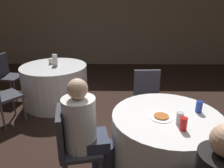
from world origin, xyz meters
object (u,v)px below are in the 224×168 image
object	(u,v)px
chair_far_west	(6,72)
soda_can_red	(183,124)
table_near	(164,145)
bottle_far	(55,60)
pizza_plate_near	(161,117)
soda_can_silver	(180,118)
person_white_shirt	(88,135)
chair_near_west	(71,142)
chair_near_north	(147,94)
soda_can_blue	(199,107)
table_far	(55,85)

from	to	relation	value
chair_far_west	soda_can_red	distance (m)	3.49
chair_far_west	soda_can_red	xyz separation A→B (m)	(2.68, -2.22, 0.25)
table_near	bottle_far	xyz separation A→B (m)	(-1.60, 1.79, 0.46)
pizza_plate_near	soda_can_silver	distance (m)	0.20
person_white_shirt	bottle_far	distance (m)	2.12
table_near	chair_far_west	world-z (taller)	chair_far_west
table_near	soda_can_silver	world-z (taller)	soda_can_silver
table_near	chair_near_west	size ratio (longest dim) A/B	1.28
chair_near_north	chair_far_west	distance (m)	2.73
chair_far_west	bottle_far	distance (m)	1.06
person_white_shirt	pizza_plate_near	size ratio (longest dim) A/B	4.83
chair_near_west	soda_can_red	bearing A→B (deg)	74.73
chair_near_north	chair_near_west	xyz separation A→B (m)	(-0.89, -1.16, 0.00)
chair_near_north	soda_can_red	world-z (taller)	chair_near_north
chair_far_west	table_near	bearing A→B (deg)	63.98
soda_can_red	soda_can_blue	world-z (taller)	same
chair_far_west	bottle_far	xyz separation A→B (m)	(1.01, -0.17, 0.29)
chair_near_west	bottle_far	xyz separation A→B (m)	(-0.64, 1.98, 0.29)
chair_near_west	soda_can_silver	bearing A→B (deg)	80.16
bottle_far	pizza_plate_near	bearing A→B (deg)	-50.17
table_near	soda_can_red	world-z (taller)	soda_can_red
table_near	pizza_plate_near	bearing A→B (deg)	-149.42
chair_near_north	soda_can_red	distance (m)	1.26
pizza_plate_near	soda_can_silver	bearing A→B (deg)	-40.66
table_far	chair_near_north	distance (m)	1.77
chair_near_west	soda_can_blue	size ratio (longest dim) A/B	7.17
chair_near_west	soda_can_blue	xyz separation A→B (m)	(1.29, 0.27, 0.25)
soda_can_silver	soda_can_red	bearing A→B (deg)	-87.34
chair_near_north	person_white_shirt	xyz separation A→B (m)	(-0.73, -1.13, 0.06)
chair_far_west	soda_can_blue	xyz separation A→B (m)	(2.94, -1.88, 0.25)
soda_can_red	chair_far_west	bearing A→B (deg)	140.36
person_white_shirt	soda_can_silver	size ratio (longest dim) A/B	9.64
chair_far_west	soda_can_red	bearing A→B (deg)	61.30
chair_near_north	chair_far_west	xyz separation A→B (m)	(-2.55, 0.99, 0.00)
chair_near_west	person_white_shirt	bearing A→B (deg)	90.00
table_far	bottle_far	size ratio (longest dim) A/B	5.82
table_far	chair_far_west	size ratio (longest dim) A/B	1.34
chair_far_west	person_white_shirt	size ratio (longest dim) A/B	0.74
pizza_plate_near	bottle_far	xyz separation A→B (m)	(-1.53, 1.83, 0.09)
chair_near_north	soda_can_silver	distance (m)	1.17
chair_far_west	pizza_plate_near	distance (m)	3.23
table_near	chair_near_north	world-z (taller)	chair_near_north
pizza_plate_near	soda_can_red	distance (m)	0.27
chair_far_west	pizza_plate_near	bearing A→B (deg)	62.64
table_far	person_white_shirt	size ratio (longest dim) A/B	0.99
person_white_shirt	bottle_far	xyz separation A→B (m)	(-0.80, 1.95, 0.24)
soda_can_blue	soda_can_red	bearing A→B (deg)	-127.46
table_far	bottle_far	distance (m)	0.46
chair_far_west	chair_near_west	bearing A→B (deg)	48.48
chair_near_north	soda_can_silver	size ratio (longest dim) A/B	7.17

